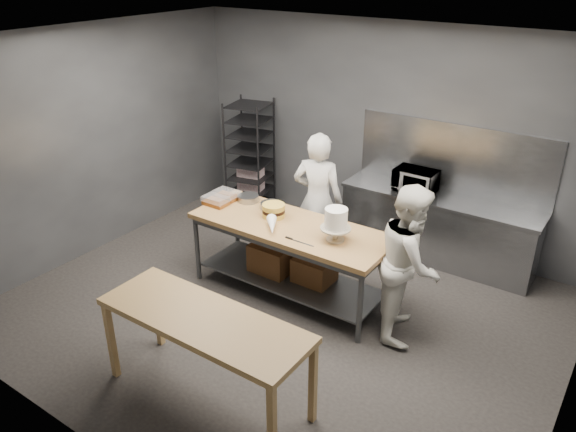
# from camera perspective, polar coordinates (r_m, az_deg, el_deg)

# --- Properties ---
(ground) EXTENTS (6.00, 6.00, 0.00)m
(ground) POSITION_cam_1_polar(r_m,az_deg,el_deg) (6.62, -0.77, -9.55)
(ground) COLOR black
(ground) RESTS_ON ground
(back_wall) EXTENTS (6.00, 0.04, 3.00)m
(back_wall) POSITION_cam_1_polar(r_m,az_deg,el_deg) (7.93, 9.76, 8.28)
(back_wall) COLOR #4C4F54
(back_wall) RESTS_ON ground
(work_table) EXTENTS (2.40, 0.90, 0.92)m
(work_table) POSITION_cam_1_polar(r_m,az_deg,el_deg) (6.66, 0.22, -3.46)
(work_table) COLOR brown
(work_table) RESTS_ON ground
(near_counter) EXTENTS (2.00, 0.70, 0.90)m
(near_counter) POSITION_cam_1_polar(r_m,az_deg,el_deg) (5.07, -8.52, -10.91)
(near_counter) COLOR olive
(near_counter) RESTS_ON ground
(back_counter) EXTENTS (2.60, 0.60, 0.90)m
(back_counter) POSITION_cam_1_polar(r_m,az_deg,el_deg) (7.70, 14.85, -1.20)
(back_counter) COLOR slate
(back_counter) RESTS_ON ground
(splashback_panel) EXTENTS (2.60, 0.02, 0.90)m
(splashback_panel) POSITION_cam_1_polar(r_m,az_deg,el_deg) (7.62, 16.41, 5.69)
(splashback_panel) COLOR slate
(splashback_panel) RESTS_ON back_counter
(speed_rack) EXTENTS (0.73, 0.77, 1.75)m
(speed_rack) POSITION_cam_1_polar(r_m,az_deg,el_deg) (8.84, -3.87, 5.98)
(speed_rack) COLOR black
(speed_rack) RESTS_ON ground
(chef_behind) EXTENTS (0.74, 0.58, 1.79)m
(chef_behind) POSITION_cam_1_polar(r_m,az_deg,el_deg) (7.18, 3.04, 1.61)
(chef_behind) COLOR silver
(chef_behind) RESTS_ON ground
(chef_right) EXTENTS (0.88, 0.99, 1.71)m
(chef_right) POSITION_cam_1_polar(r_m,az_deg,el_deg) (5.99, 12.28, -4.60)
(chef_right) COLOR silver
(chef_right) RESTS_ON ground
(microwave) EXTENTS (0.54, 0.37, 0.30)m
(microwave) POSITION_cam_1_polar(r_m,az_deg,el_deg) (7.57, 12.81, 3.54)
(microwave) COLOR black
(microwave) RESTS_ON back_counter
(frosted_cake_stand) EXTENTS (0.34, 0.34, 0.38)m
(frosted_cake_stand) POSITION_cam_1_polar(r_m,az_deg,el_deg) (6.05, 4.89, -0.50)
(frosted_cake_stand) COLOR #B6AA91
(frosted_cake_stand) RESTS_ON work_table
(layer_cake) EXTENTS (0.27, 0.27, 0.16)m
(layer_cake) POSITION_cam_1_polar(r_m,az_deg,el_deg) (6.64, -1.47, 0.56)
(layer_cake) COLOR gold
(layer_cake) RESTS_ON work_table
(cake_pans) EXTENTS (0.64, 0.29, 0.07)m
(cake_pans) POSITION_cam_1_polar(r_m,az_deg,el_deg) (6.98, -2.92, 1.45)
(cake_pans) COLOR gray
(cake_pans) RESTS_ON work_table
(piping_bag) EXTENTS (0.33, 0.37, 0.12)m
(piping_bag) POSITION_cam_1_polar(r_m,az_deg,el_deg) (6.32, -1.64, -1.00)
(piping_bag) COLOR white
(piping_bag) RESTS_ON work_table
(offset_spatula) EXTENTS (0.37, 0.02, 0.02)m
(offset_spatula) POSITION_cam_1_polar(r_m,az_deg,el_deg) (6.12, 0.77, -2.50)
(offset_spatula) COLOR slate
(offset_spatula) RESTS_ON work_table
(pastry_clamshells) EXTENTS (0.32, 0.43, 0.11)m
(pastry_clamshells) POSITION_cam_1_polar(r_m,az_deg,el_deg) (7.10, -6.79, 1.87)
(pastry_clamshells) COLOR #944E1D
(pastry_clamshells) RESTS_ON work_table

